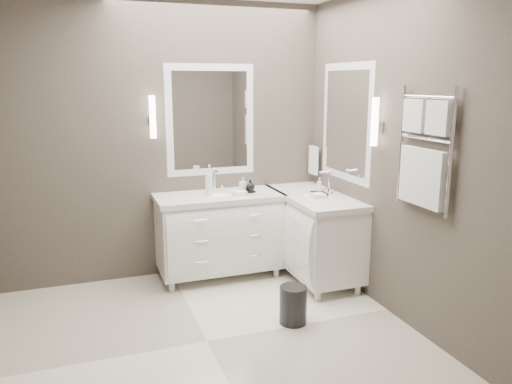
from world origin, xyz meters
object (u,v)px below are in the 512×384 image
object	(u,v)px
vanity_back	(219,230)
towel_ladder	(424,157)
vanity_right	(313,230)
waste_bin	(293,305)

from	to	relation	value
vanity_back	towel_ladder	size ratio (longest dim) A/B	1.38
vanity_right	vanity_back	bearing A→B (deg)	159.62
waste_bin	vanity_right	bearing A→B (deg)	55.08
vanity_right	waste_bin	bearing A→B (deg)	-124.92
towel_ladder	waste_bin	xyz separation A→B (m)	(-0.81, 0.46, -1.24)
towel_ladder	vanity_back	bearing A→B (deg)	124.10
towel_ladder	vanity_right	bearing A→B (deg)	99.84
vanity_right	towel_ladder	distance (m)	1.60
vanity_back	waste_bin	bearing A→B (deg)	-76.28
vanity_back	waste_bin	xyz separation A→B (m)	(0.29, -1.17, -0.33)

